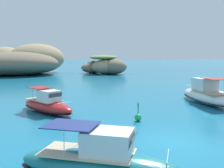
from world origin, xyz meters
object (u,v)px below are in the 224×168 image
Objects in this scene: islet_small at (105,66)px; motorboat_white at (206,95)px; islet_large at (14,62)px; motorboat_teal at (100,163)px; channel_buoy at (138,117)px; motorboat_red at (47,105)px.

motorboat_white is (4.08, -42.60, -1.03)m from islet_small.
islet_large is 3.54× the size of motorboat_white.
islet_large is at bearing 172.74° from islet_small.
motorboat_white is (26.96, -45.52, -2.19)m from islet_large.
islet_large reaches higher than motorboat_white.
islet_small is at bearing 80.74° from motorboat_teal.
channel_buoy is (17.78, -51.33, -2.74)m from islet_large.
islet_small is 48.71m from channel_buoy.
islet_large is 4.20× the size of motorboat_teal.
islet_large is 2.27× the size of islet_small.
motorboat_red is 16.38m from motorboat_white.
islet_large is 54.39m from channel_buoy.
islet_small reaches higher than motorboat_teal.
motorboat_red is at bearing 148.22° from channel_buoy.
motorboat_teal is 5.09× the size of channel_buoy.
motorboat_teal is 10.06m from channel_buoy.
islet_large is 52.95m from motorboat_white.
islet_large is 48.15m from motorboat_red.
motorboat_red is 8.42m from channel_buoy.
islet_small is at bearing 83.99° from channel_buoy.
motorboat_teal is (-13.45, -14.90, -0.16)m from motorboat_white.
motorboat_teal is at bearing -78.01° from motorboat_red.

